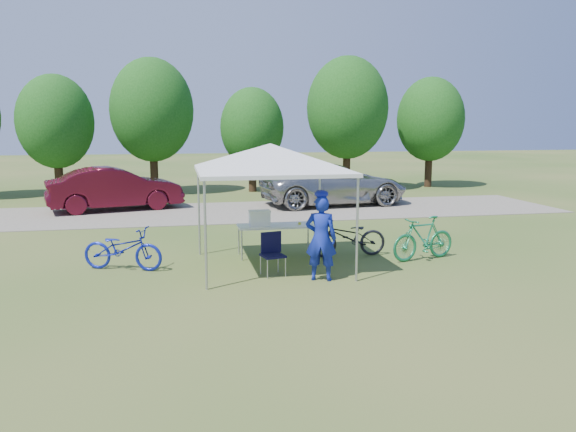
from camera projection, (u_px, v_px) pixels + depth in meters
name	position (u px, v px, depth m)	size (l,w,h in m)	color
ground	(271.00, 267.00, 12.51)	(100.00, 100.00, 0.00)	#2D5119
gravel_strip	(234.00, 212.00, 20.26)	(24.00, 5.00, 0.02)	gray
canopy	(270.00, 147.00, 12.09)	(4.53, 4.53, 3.00)	#A5A5AA
treeline	(213.00, 115.00, 25.48)	(24.89, 4.28, 6.30)	#382314
folding_table	(276.00, 227.00, 13.44)	(1.83, 0.76, 0.75)	white
folding_chair	(272.00, 250.00, 11.80)	(0.54, 0.56, 0.89)	black
cooler	(260.00, 218.00, 13.33)	(0.50, 0.34, 0.36)	white
ice_cream_cup	(300.00, 223.00, 13.49)	(0.07, 0.07, 0.05)	gold
cyclist	(321.00, 238.00, 11.30)	(0.63, 0.41, 1.73)	#122295
bike_blue	(123.00, 249.00, 12.17)	(0.62, 1.79, 0.94)	#121E9E
bike_green	(423.00, 238.00, 13.07)	(0.48, 1.70, 1.02)	#1B7C4D
bike_dark	(349.00, 237.00, 13.40)	(0.64, 1.84, 0.96)	black
minivan	(334.00, 184.00, 21.99)	(2.64, 5.73, 1.59)	#A3A39F
sedan	(115.00, 189.00, 20.57)	(1.66, 4.77, 1.57)	#4B0C19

